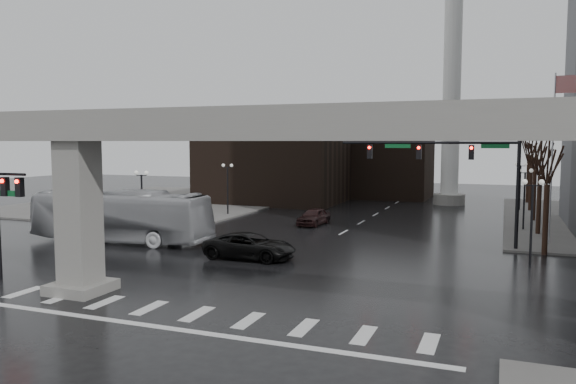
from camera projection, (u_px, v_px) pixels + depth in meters
The scene contains 23 objects.
ground at pixel (209, 308), 24.65m from camera, with size 160.00×160.00×0.00m, color black.
sidewalk_nw at pixel (166, 202), 67.43m from camera, with size 28.00×36.00×0.15m, color #62605D.
elevated_guideway at pixel (233, 151), 23.58m from camera, with size 48.00×2.60×8.70m.
building_far_left at pixel (277, 160), 68.24m from camera, with size 16.00×14.00×10.00m, color black.
building_far_mid at pixel (391, 167), 73.30m from camera, with size 10.00×10.00×8.00m, color black.
smokestack at pixel (452, 88), 64.02m from camera, with size 3.60×3.60×30.00m.
signal_mast_arm at pixel (459, 163), 38.35m from camera, with size 12.12×0.43×8.00m.
signal_left_pole at pixel (5, 203), 29.15m from camera, with size 2.30×0.30×6.00m.
flagpole_assembly at pixel (557, 138), 38.90m from camera, with size 2.06×0.12×12.00m.
lamp_right_0 at pixel (532, 207), 32.48m from camera, with size 1.22×0.32×5.11m.
lamp_right_1 at pixel (525, 189), 45.48m from camera, with size 1.22×0.32×5.11m.
lamp_right_2 at pixel (520, 178), 58.49m from camera, with size 1.22×0.32×5.11m.
lamp_left_0 at pixel (142, 192), 42.20m from camera, with size 1.22×0.32×5.11m.
lamp_left_1 at pixel (228, 180), 55.20m from camera, with size 1.22×0.32×5.11m.
lamp_left_2 at pixel (281, 173), 68.20m from camera, with size 1.22×0.32×5.11m.
tree_right_0 at pixel (546, 212), 35.90m from camera, with size 1.09×1.58×7.50m.
tree_right_1 at pixel (540, 199), 43.33m from camera, with size 1.09×1.61×7.67m.
tree_right_2 at pixel (535, 190), 50.75m from camera, with size 1.10×1.63×7.85m.
tree_right_3 at pixel (531, 183), 58.17m from camera, with size 1.11×1.66×8.02m.
tree_right_4 at pixel (528, 178), 65.60m from camera, with size 1.12×1.69×8.19m.
pickup_truck at pixel (250, 246), 34.88m from camera, with size 2.66×5.76×1.60m, color black.
city_bus at pixel (121, 216), 40.54m from camera, with size 3.18×13.58×3.78m, color #ABACB0.
far_car at pixel (314, 217), 48.97m from camera, with size 1.77×4.39×1.50m, color black.
Camera 1 is at (11.95, -21.21, 7.27)m, focal length 35.00 mm.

